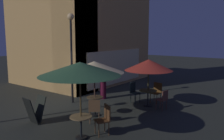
{
  "coord_description": "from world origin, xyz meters",
  "views": [
    {
      "loc": [
        -6.89,
        -7.33,
        3.13
      ],
      "look_at": [
        2.74,
        -0.23,
        1.42
      ],
      "focal_mm": 36.9,
      "sensor_mm": 36.0,
      "label": 1
    }
  ],
  "objects_px": {
    "patio_umbrella_1": "(80,69)",
    "patron_standing_0": "(103,81)",
    "cafe_chair_3": "(105,117)",
    "cafe_table_0": "(148,94)",
    "cafe_table_1": "(81,123)",
    "cafe_chair_2": "(157,91)",
    "patio_umbrella_0": "(149,65)",
    "menu_sandwich_board": "(35,110)",
    "patio_umbrella_2": "(94,67)",
    "street_lamp_near_corner": "(71,42)",
    "cafe_chair_0": "(134,90)",
    "cafe_table_2": "(95,103)",
    "cafe_chair_4": "(94,109)",
    "cafe_chair_1": "(163,98)"
  },
  "relations": [
    {
      "from": "cafe_chair_0",
      "to": "cafe_chair_2",
      "type": "xyz_separation_m",
      "value": [
        0.64,
        -0.88,
        -0.01
      ]
    },
    {
      "from": "cafe_chair_0",
      "to": "cafe_chair_2",
      "type": "height_order",
      "value": "cafe_chair_0"
    },
    {
      "from": "cafe_chair_0",
      "to": "menu_sandwich_board",
      "type": "bearing_deg",
      "value": -99.54
    },
    {
      "from": "patio_umbrella_0",
      "to": "patio_umbrella_2",
      "type": "distance_m",
      "value": 2.66
    },
    {
      "from": "cafe_table_0",
      "to": "patio_umbrella_1",
      "type": "xyz_separation_m",
      "value": [
        -4.27,
        0.07,
        1.62
      ]
    },
    {
      "from": "street_lamp_near_corner",
      "to": "cafe_table_0",
      "type": "height_order",
      "value": "street_lamp_near_corner"
    },
    {
      "from": "patio_umbrella_0",
      "to": "cafe_chair_4",
      "type": "xyz_separation_m",
      "value": [
        -3.06,
        0.57,
        -1.34
      ]
    },
    {
      "from": "patron_standing_0",
      "to": "cafe_chair_1",
      "type": "bearing_deg",
      "value": -50.23
    },
    {
      "from": "cafe_table_0",
      "to": "cafe_table_1",
      "type": "distance_m",
      "value": 4.27
    },
    {
      "from": "menu_sandwich_board",
      "to": "patio_umbrella_1",
      "type": "xyz_separation_m",
      "value": [
        0.05,
        -2.27,
        1.69
      ]
    },
    {
      "from": "cafe_table_2",
      "to": "patio_umbrella_0",
      "type": "bearing_deg",
      "value": -24.52
    },
    {
      "from": "cafe_table_0",
      "to": "patio_umbrella_1",
      "type": "relative_size",
      "value": 0.32
    },
    {
      "from": "patio_umbrella_1",
      "to": "patron_standing_0",
      "type": "xyz_separation_m",
      "value": [
        4.09,
        2.39,
        -1.29
      ]
    },
    {
      "from": "cafe_chair_3",
      "to": "menu_sandwich_board",
      "type": "bearing_deg",
      "value": -45.4
    },
    {
      "from": "cafe_table_0",
      "to": "cafe_chair_0",
      "type": "xyz_separation_m",
      "value": [
        0.13,
        0.82,
        0.03
      ]
    },
    {
      "from": "cafe_table_1",
      "to": "patio_umbrella_2",
      "type": "xyz_separation_m",
      "value": [
        1.86,
        1.03,
        1.46
      ]
    },
    {
      "from": "cafe_chair_3",
      "to": "cafe_chair_4",
      "type": "bearing_deg",
      "value": -91.55
    },
    {
      "from": "menu_sandwich_board",
      "to": "cafe_chair_1",
      "type": "height_order",
      "value": "menu_sandwich_board"
    },
    {
      "from": "cafe_chair_4",
      "to": "patio_umbrella_0",
      "type": "bearing_deg",
      "value": -50.08
    },
    {
      "from": "cafe_chair_2",
      "to": "patio_umbrella_0",
      "type": "bearing_deg",
      "value": 0.0
    },
    {
      "from": "menu_sandwich_board",
      "to": "patron_standing_0",
      "type": "distance_m",
      "value": 4.16
    },
    {
      "from": "patio_umbrella_1",
      "to": "cafe_table_0",
      "type": "bearing_deg",
      "value": -0.95
    },
    {
      "from": "menu_sandwich_board",
      "to": "cafe_chair_1",
      "type": "distance_m",
      "value": 5.24
    },
    {
      "from": "cafe_table_0",
      "to": "cafe_chair_1",
      "type": "xyz_separation_m",
      "value": [
        -0.13,
        -0.8,
        -0.03
      ]
    },
    {
      "from": "cafe_table_0",
      "to": "cafe_chair_3",
      "type": "relative_size",
      "value": 0.82
    },
    {
      "from": "patio_umbrella_1",
      "to": "patio_umbrella_2",
      "type": "distance_m",
      "value": 2.13
    },
    {
      "from": "cafe_table_1",
      "to": "cafe_chair_1",
      "type": "relative_size",
      "value": 0.82
    },
    {
      "from": "cafe_chair_2",
      "to": "patio_umbrella_1",
      "type": "bearing_deg",
      "value": 3.19
    },
    {
      "from": "menu_sandwich_board",
      "to": "cafe_chair_0",
      "type": "xyz_separation_m",
      "value": [
        4.46,
        -1.52,
        0.09
      ]
    },
    {
      "from": "patio_umbrella_2",
      "to": "patio_umbrella_0",
      "type": "bearing_deg",
      "value": -24.52
    },
    {
      "from": "patio_umbrella_1",
      "to": "cafe_chair_3",
      "type": "bearing_deg",
      "value": -28.86
    },
    {
      "from": "menu_sandwich_board",
      "to": "cafe_chair_2",
      "type": "height_order",
      "value": "menu_sandwich_board"
    },
    {
      "from": "cafe_chair_2",
      "to": "menu_sandwich_board",
      "type": "bearing_deg",
      "value": -20.53
    },
    {
      "from": "cafe_table_0",
      "to": "patio_umbrella_0",
      "type": "relative_size",
      "value": 0.37
    },
    {
      "from": "street_lamp_near_corner",
      "to": "cafe_chair_0",
      "type": "height_order",
      "value": "street_lamp_near_corner"
    },
    {
      "from": "patio_umbrella_2",
      "to": "patron_standing_0",
      "type": "relative_size",
      "value": 1.31
    },
    {
      "from": "cafe_table_2",
      "to": "patio_umbrella_0",
      "type": "distance_m",
      "value": 2.99
    },
    {
      "from": "cafe_table_2",
      "to": "street_lamp_near_corner",
      "type": "bearing_deg",
      "value": 69.33
    },
    {
      "from": "cafe_table_1",
      "to": "patron_standing_0",
      "type": "xyz_separation_m",
      "value": [
        4.09,
        2.39,
        0.39
      ]
    },
    {
      "from": "cafe_chair_4",
      "to": "menu_sandwich_board",
      "type": "bearing_deg",
      "value": 85.99
    },
    {
      "from": "cafe_table_0",
      "to": "patio_umbrella_2",
      "type": "relative_size",
      "value": 0.34
    },
    {
      "from": "cafe_table_2",
      "to": "patio_umbrella_0",
      "type": "relative_size",
      "value": 0.36
    },
    {
      "from": "patio_umbrella_0",
      "to": "cafe_chair_1",
      "type": "relative_size",
      "value": 2.45
    },
    {
      "from": "street_lamp_near_corner",
      "to": "patio_umbrella_0",
      "type": "bearing_deg",
      "value": -63.01
    },
    {
      "from": "street_lamp_near_corner",
      "to": "cafe_chair_2",
      "type": "relative_size",
      "value": 4.36
    },
    {
      "from": "cafe_table_2",
      "to": "patio_umbrella_2",
      "type": "height_order",
      "value": "patio_umbrella_2"
    },
    {
      "from": "cafe_table_2",
      "to": "cafe_chair_1",
      "type": "xyz_separation_m",
      "value": [
        2.28,
        -1.9,
        0.0
      ]
    },
    {
      "from": "patio_umbrella_0",
      "to": "patron_standing_0",
      "type": "relative_size",
      "value": 1.21
    },
    {
      "from": "cafe_table_0",
      "to": "patio_umbrella_2",
      "type": "height_order",
      "value": "patio_umbrella_2"
    },
    {
      "from": "cafe_chair_0",
      "to": "cafe_chair_3",
      "type": "relative_size",
      "value": 1.01
    }
  ]
}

